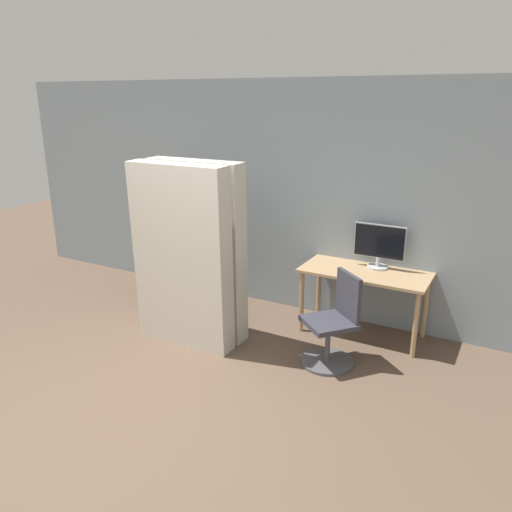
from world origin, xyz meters
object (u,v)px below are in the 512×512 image
Objects in this scene: monitor at (379,244)px; mattress_far at (198,250)px; office_chair at (333,328)px; mattress_near at (182,257)px; bookshelf at (158,226)px.

monitor is 1.93m from mattress_far.
mattress_near is (-1.51, -0.35, 0.58)m from office_chair.
mattress_near is (1.40, -1.30, 0.14)m from bookshelf.
monitor is 0.33× the size of bookshelf.
office_chair is 1.66m from mattress_near.
bookshelf is at bearing 137.09° from mattress_near.
office_chair is at bearing 2.83° from mattress_far.
bookshelf is at bearing 179.51° from monitor.
mattress_far is at bearing 90.00° from mattress_near.
mattress_far reaches higher than monitor.
monitor is 0.61× the size of office_chair.
mattress_near reaches higher than bookshelf.
monitor is 0.29× the size of mattress_far.
office_chair is 3.10m from bookshelf.
monitor is at bearing 37.60° from mattress_near.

